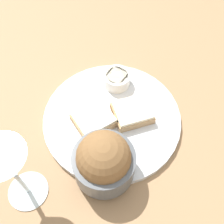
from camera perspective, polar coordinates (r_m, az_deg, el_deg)
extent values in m
plane|color=#93704C|center=(0.61, 0.00, -1.72)|extent=(4.00, 4.00, 0.00)
cylinder|color=silver|center=(0.60, 0.00, -1.38)|extent=(0.29, 0.29, 0.01)
cylinder|color=#4C5156|center=(0.52, -1.64, -10.51)|extent=(0.11, 0.11, 0.06)
sphere|color=brown|center=(0.49, -1.72, -9.25)|extent=(0.10, 0.10, 0.10)
cylinder|color=white|center=(0.64, 0.98, 6.71)|extent=(0.06, 0.06, 0.03)
cylinder|color=beige|center=(0.63, 1.00, 7.31)|extent=(0.05, 0.05, 0.01)
cube|color=tan|center=(0.58, -3.70, -1.74)|extent=(0.08, 0.07, 0.02)
cube|color=#F4E5C1|center=(0.57, -3.77, -1.08)|extent=(0.08, 0.07, 0.01)
cube|color=tan|center=(0.59, 4.14, -0.26)|extent=(0.09, 0.09, 0.02)
cube|color=#F4E5C1|center=(0.58, 4.22, 0.42)|extent=(0.09, 0.08, 0.01)
cylinder|color=silver|center=(0.57, -16.65, -15.07)|extent=(0.07, 0.07, 0.01)
cylinder|color=silver|center=(0.53, -17.84, -13.60)|extent=(0.01, 0.01, 0.08)
cone|color=silver|center=(0.45, -20.48, -10.25)|extent=(0.08, 0.08, 0.08)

